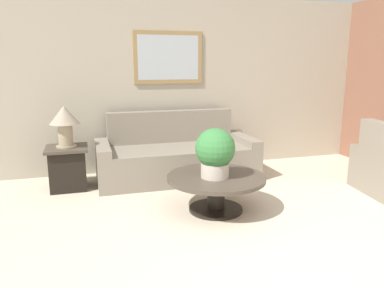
{
  "coord_description": "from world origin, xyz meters",
  "views": [
    {
      "loc": [
        -1.74,
        -2.27,
        1.62
      ],
      "look_at": [
        -0.44,
        2.18,
        0.61
      ],
      "focal_mm": 35.0,
      "sensor_mm": 36.0,
      "label": 1
    }
  ],
  "objects_px": {
    "couch_main": "(176,157)",
    "table_lamp": "(64,120)",
    "side_table": "(68,167)",
    "potted_plant_on_table": "(215,152)",
    "coffee_table": "(216,185)"
  },
  "relations": [
    {
      "from": "couch_main",
      "to": "coffee_table",
      "type": "xyz_separation_m",
      "value": [
        0.13,
        -1.32,
        -0.0
      ]
    },
    {
      "from": "couch_main",
      "to": "potted_plant_on_table",
      "type": "distance_m",
      "value": 1.42
    },
    {
      "from": "coffee_table",
      "to": "side_table",
      "type": "height_order",
      "value": "side_table"
    },
    {
      "from": "couch_main",
      "to": "table_lamp",
      "type": "height_order",
      "value": "table_lamp"
    },
    {
      "from": "side_table",
      "to": "potted_plant_on_table",
      "type": "relative_size",
      "value": 1.03
    },
    {
      "from": "table_lamp",
      "to": "couch_main",
      "type": "bearing_deg",
      "value": 2.52
    },
    {
      "from": "side_table",
      "to": "potted_plant_on_table",
      "type": "xyz_separation_m",
      "value": [
        1.57,
        -1.3,
        0.4
      ]
    },
    {
      "from": "coffee_table",
      "to": "potted_plant_on_table",
      "type": "distance_m",
      "value": 0.4
    },
    {
      "from": "side_table",
      "to": "table_lamp",
      "type": "xyz_separation_m",
      "value": [
        0.0,
        0.0,
        0.62
      ]
    },
    {
      "from": "potted_plant_on_table",
      "to": "side_table",
      "type": "bearing_deg",
      "value": 140.5
    },
    {
      "from": "table_lamp",
      "to": "potted_plant_on_table",
      "type": "bearing_deg",
      "value": -39.5
    },
    {
      "from": "couch_main",
      "to": "table_lamp",
      "type": "bearing_deg",
      "value": -177.48
    },
    {
      "from": "coffee_table",
      "to": "table_lamp",
      "type": "bearing_deg",
      "value": 141.94
    },
    {
      "from": "coffee_table",
      "to": "table_lamp",
      "type": "height_order",
      "value": "table_lamp"
    },
    {
      "from": "couch_main",
      "to": "table_lamp",
      "type": "distance_m",
      "value": 1.6
    }
  ]
}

